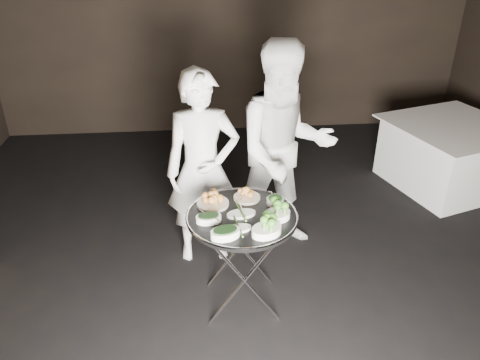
{
  "coord_description": "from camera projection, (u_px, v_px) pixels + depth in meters",
  "views": [
    {
      "loc": [
        -0.44,
        -2.54,
        2.46
      ],
      "look_at": [
        -0.19,
        0.23,
        0.95
      ],
      "focal_mm": 35.0,
      "sensor_mm": 36.0,
      "label": 1
    }
  ],
  "objects": [
    {
      "name": "floor",
      "position": [
        269.0,
        310.0,
        3.44
      ],
      "size": [
        6.0,
        7.0,
        0.05
      ],
      "primitive_type": "cube",
      "color": "black",
      "rests_on": "ground"
    },
    {
      "name": "wall_back",
      "position": [
        232.0,
        15.0,
        5.8
      ],
      "size": [
        6.0,
        0.05,
        3.0
      ],
      "primitive_type": "cube",
      "color": "black",
      "rests_on": "floor"
    },
    {
      "name": "tray_stand",
      "position": [
        242.0,
        257.0,
        3.29
      ],
      "size": [
        0.51,
        0.43,
        0.74
      ],
      "rotation": [
        0.0,
        0.0,
        0.01
      ],
      "color": "silver",
      "rests_on": "floor"
    },
    {
      "name": "serving_tray",
      "position": [
        242.0,
        217.0,
        3.13
      ],
      "size": [
        0.76,
        0.76,
        0.04
      ],
      "color": "black",
      "rests_on": "tray_stand"
    },
    {
      "name": "potato_plate_a",
      "position": [
        213.0,
        200.0,
        3.23
      ],
      "size": [
        0.22,
        0.22,
        0.08
      ],
      "rotation": [
        0.0,
        0.0,
        -0.23
      ],
      "color": "beige",
      "rests_on": "serving_tray"
    },
    {
      "name": "potato_plate_b",
      "position": [
        247.0,
        195.0,
        3.3
      ],
      "size": [
        0.19,
        0.19,
        0.07
      ],
      "rotation": [
        0.0,
        0.0,
        -0.07
      ],
      "color": "beige",
      "rests_on": "serving_tray"
    },
    {
      "name": "greens_bowl",
      "position": [
        275.0,
        200.0,
        3.24
      ],
      "size": [
        0.12,
        0.12,
        0.07
      ],
      "rotation": [
        0.0,
        0.0,
        -0.36
      ],
      "color": "white",
      "rests_on": "serving_tray"
    },
    {
      "name": "asparagus_plate_a",
      "position": [
        241.0,
        213.0,
        3.12
      ],
      "size": [
        0.21,
        0.14,
        0.04
      ],
      "rotation": [
        0.0,
        0.0,
        0.18
      ],
      "color": "white",
      "rests_on": "serving_tray"
    },
    {
      "name": "asparagus_plate_b",
      "position": [
        238.0,
        228.0,
        2.97
      ],
      "size": [
        0.18,
        0.12,
        0.03
      ],
      "rotation": [
        0.0,
        0.0,
        0.15
      ],
      "color": "white",
      "rests_on": "serving_tray"
    },
    {
      "name": "spinach_bowl_a",
      "position": [
        209.0,
        217.0,
        3.04
      ],
      "size": [
        0.18,
        0.13,
        0.07
      ],
      "rotation": [
        0.0,
        0.0,
        0.1
      ],
      "color": "white",
      "rests_on": "serving_tray"
    },
    {
      "name": "spinach_bowl_b",
      "position": [
        225.0,
        232.0,
        2.89
      ],
      "size": [
        0.22,
        0.17,
        0.08
      ],
      "rotation": [
        0.0,
        0.0,
        0.27
      ],
      "color": "white",
      "rests_on": "serving_tray"
    },
    {
      "name": "broccoli_bowl_a",
      "position": [
        277.0,
        214.0,
        3.07
      ],
      "size": [
        0.23,
        0.2,
        0.08
      ],
      "rotation": [
        0.0,
        0.0,
        0.41
      ],
      "color": "white",
      "rests_on": "serving_tray"
    },
    {
      "name": "broccoli_bowl_b",
      "position": [
        267.0,
        229.0,
        2.92
      ],
      "size": [
        0.24,
        0.22,
        0.08
      ],
      "rotation": [
        0.0,
        0.0,
        0.44
      ],
      "color": "white",
      "rests_on": "serving_tray"
    },
    {
      "name": "serving_utensils",
      "position": [
        244.0,
        204.0,
        3.16
      ],
      "size": [
        0.57,
        0.41,
        0.01
      ],
      "color": "silver",
      "rests_on": "serving_tray"
    },
    {
      "name": "waiter_left",
      "position": [
        203.0,
        170.0,
        3.64
      ],
      "size": [
        0.61,
        0.42,
        1.59
      ],
      "primitive_type": "imported",
      "rotation": [
        0.0,
        0.0,
        0.07
      ],
      "color": "white",
      "rests_on": "floor"
    },
    {
      "name": "waiter_right",
      "position": [
        284.0,
        151.0,
        3.74
      ],
      "size": [
        0.94,
        0.77,
        1.76
      ],
      "primitive_type": "imported",
      "rotation": [
        0.0,
        0.0,
        0.13
      ],
      "color": "white",
      "rests_on": "floor"
    },
    {
      "name": "dining_table",
      "position": [
        449.0,
        155.0,
        4.93
      ],
      "size": [
        1.19,
        1.19,
        0.68
      ],
      "rotation": [
        0.0,
        0.0,
        0.3
      ],
      "color": "white",
      "rests_on": "floor"
    }
  ]
}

